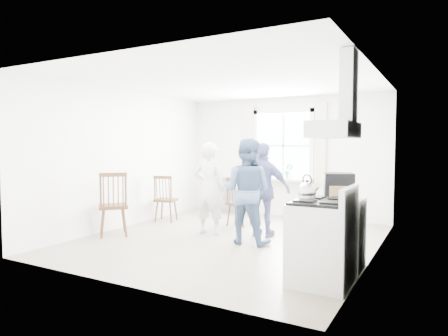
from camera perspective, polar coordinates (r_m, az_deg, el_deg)
room_shell at (r=6.57m, az=0.87°, el=0.96°), size 4.62×5.12×2.64m
window_assembly at (r=8.80m, az=8.42°, el=2.61°), size 1.88×0.24×1.70m
range_hood at (r=4.56m, az=16.10°, el=7.28°), size 0.45×0.76×0.94m
shelf_unit at (r=9.35m, az=0.04°, el=-3.84°), size 0.40×0.30×0.80m
gas_stove at (r=4.72m, az=13.88°, el=-10.14°), size 0.68×0.76×1.12m
kettle at (r=4.61m, az=11.77°, el=-3.31°), size 0.21×0.21×0.30m
low_cabinet at (r=5.38m, az=16.57°, el=-8.89°), size 0.50×0.55×0.90m
stereo_stack at (r=5.25m, az=16.08°, el=-2.43°), size 0.44×0.41×0.32m
cardboard_box at (r=5.12m, az=16.43°, el=-3.42°), size 0.30×0.25×0.17m
windsor_chair_a at (r=8.20m, az=-8.56°, el=-3.62°), size 0.49×0.49×0.96m
windsor_chair_b at (r=7.68m, az=1.82°, el=-4.06°), size 0.42×0.41×0.95m
windsor_chair_c at (r=7.04m, az=-15.55°, el=-4.05°), size 0.65×0.65×1.12m
person_left at (r=7.00m, az=-2.09°, el=-2.94°), size 0.64×0.64×1.62m
person_mid at (r=6.36m, az=3.29°, el=-3.33°), size 0.85×0.85×1.67m
person_right at (r=6.86m, az=5.64°, el=-3.10°), size 0.96×0.96×1.61m
potted_plant at (r=8.68m, az=9.19°, el=-0.39°), size 0.21×0.21×0.32m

